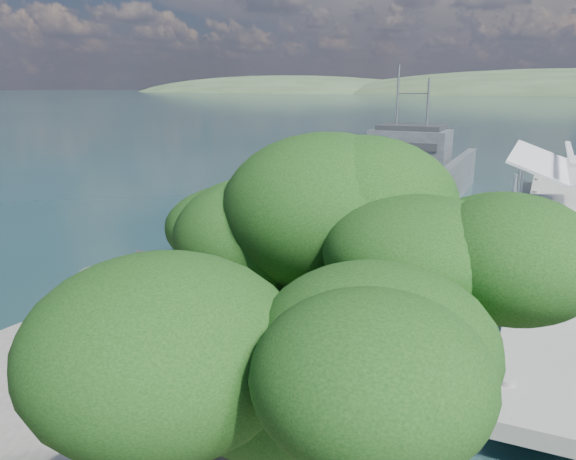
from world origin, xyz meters
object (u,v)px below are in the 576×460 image
at_px(soldier, 142,283).
at_px(overhang_tree, 336,296).
at_px(military_truck, 259,250).
at_px(pier, 563,216).
at_px(landing_craft, 372,201).

distance_m(soldier, overhang_tree, 15.78).
bearing_deg(military_truck, pier, 49.24).
xyz_separation_m(military_truck, overhang_tree, (7.83, -12.50, 3.69)).
xyz_separation_m(pier, soldier, (-15.42, -18.68, -0.29)).
distance_m(landing_craft, overhang_tree, 32.35).
height_order(landing_craft, military_truck, landing_craft).
bearing_deg(military_truck, soldier, -146.85).
xyz_separation_m(pier, overhang_tree, (-3.83, -28.29, 4.44)).
bearing_deg(overhang_tree, pier, 82.29).
relative_size(pier, overhang_tree, 5.30).
relative_size(landing_craft, military_truck, 4.74).
height_order(military_truck, overhang_tree, overhang_tree).
bearing_deg(overhang_tree, soldier, 140.35).
bearing_deg(soldier, military_truck, 13.69).
height_order(landing_craft, overhang_tree, landing_craft).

